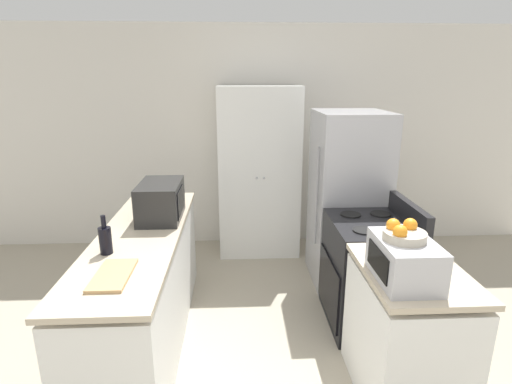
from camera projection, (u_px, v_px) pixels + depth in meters
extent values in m
cube|color=silver|center=(250.00, 139.00, 4.80)|extent=(7.00, 0.06, 2.60)
cube|color=silver|center=(144.00, 292.00, 3.10)|extent=(0.58, 2.11, 0.83)
cube|color=#B7A88E|center=(140.00, 236.00, 2.97)|extent=(0.60, 2.15, 0.04)
cube|color=silver|center=(405.00, 338.00, 2.55)|extent=(0.58, 0.81, 0.83)
cube|color=#B7A88E|center=(413.00, 272.00, 2.42)|extent=(0.60, 0.83, 0.04)
cube|color=white|center=(259.00, 172.00, 4.59)|extent=(0.91, 0.54, 1.93)
sphere|color=#B2B2B7|center=(257.00, 178.00, 4.31)|extent=(0.03, 0.03, 0.03)
sphere|color=#B2B2B7|center=(264.00, 178.00, 4.32)|extent=(0.03, 0.03, 0.03)
cube|color=black|center=(368.00, 273.00, 3.32)|extent=(0.64, 0.75, 0.90)
cube|color=black|center=(329.00, 286.00, 3.33)|extent=(0.02, 0.66, 0.49)
cube|color=black|center=(409.00, 212.00, 3.18)|extent=(0.06, 0.72, 0.16)
cylinder|color=black|center=(364.00, 230.00, 3.01)|extent=(0.17, 0.17, 0.01)
cylinder|color=black|center=(351.00, 214.00, 3.36)|extent=(0.17, 0.17, 0.01)
cylinder|color=black|center=(397.00, 230.00, 3.02)|extent=(0.17, 0.17, 0.01)
cylinder|color=black|center=(381.00, 214.00, 3.37)|extent=(0.17, 0.17, 0.01)
cube|color=#A3A3A8|center=(347.00, 199.00, 3.96)|extent=(0.66, 0.74, 1.71)
cylinder|color=gray|center=(317.00, 197.00, 3.72)|extent=(0.02, 0.02, 0.94)
cube|color=black|center=(161.00, 201.00, 3.25)|extent=(0.33, 0.52, 0.30)
cube|color=black|center=(181.00, 202.00, 3.22)|extent=(0.01, 0.32, 0.22)
cylinder|color=black|center=(106.00, 241.00, 2.61)|extent=(0.08, 0.08, 0.18)
cylinder|color=black|center=(103.00, 222.00, 2.57)|extent=(0.03, 0.03, 0.08)
cube|color=#B2B2B7|center=(405.00, 260.00, 2.26)|extent=(0.30, 0.44, 0.24)
cube|color=black|center=(378.00, 261.00, 2.25)|extent=(0.01, 0.31, 0.15)
cylinder|color=#B2A893|center=(404.00, 236.00, 2.23)|extent=(0.24, 0.24, 0.05)
sphere|color=orange|center=(410.00, 225.00, 2.26)|extent=(0.08, 0.08, 0.08)
sphere|color=orange|center=(393.00, 225.00, 2.26)|extent=(0.08, 0.08, 0.08)
sphere|color=orange|center=(400.00, 232.00, 2.17)|extent=(0.08, 0.08, 0.08)
cube|color=tan|center=(113.00, 275.00, 2.33)|extent=(0.20, 0.39, 0.02)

